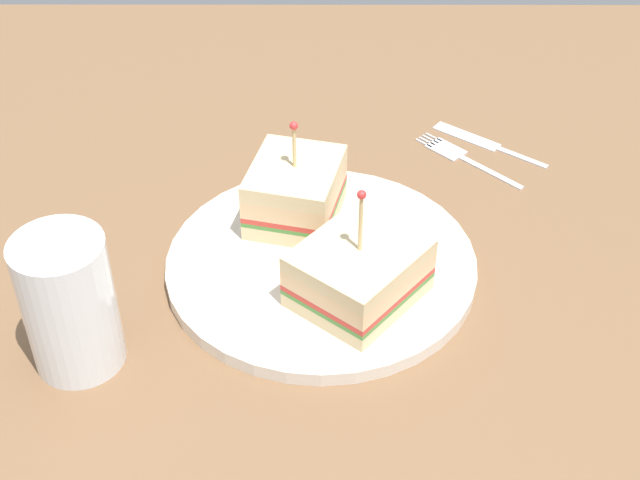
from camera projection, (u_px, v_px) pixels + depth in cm
name	position (u px, v px, depth cm)	size (l,w,h in cm)	color
ground_plane	(320.00, 279.00, 75.47)	(100.31, 100.31, 2.00)	brown
plate	(320.00, 265.00, 74.46)	(25.27, 25.27, 1.19)	silver
sandwich_half_front	(357.00, 273.00, 69.12)	(12.07, 11.90, 10.15)	beige
sandwich_half_back	(294.00, 192.00, 76.75)	(9.76, 8.88, 9.53)	beige
drink_glass	(69.00, 308.00, 64.12)	(6.59, 6.59, 10.83)	beige
fork	(457.00, 155.00, 87.53)	(9.49, 9.35, 0.35)	silver
knife	(483.00, 142.00, 89.25)	(8.30, 10.40, 0.35)	silver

